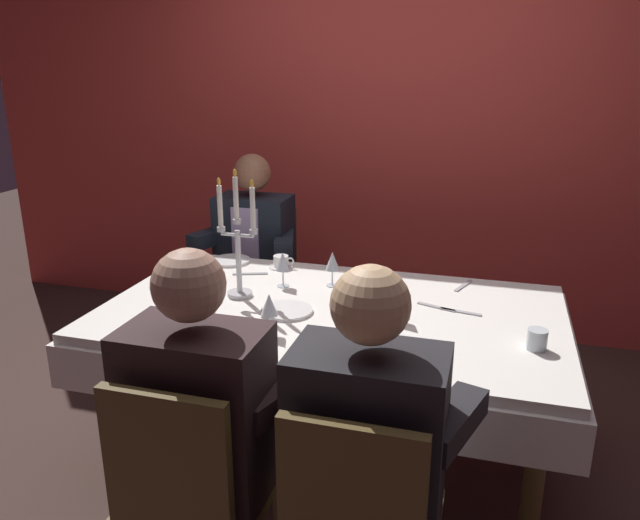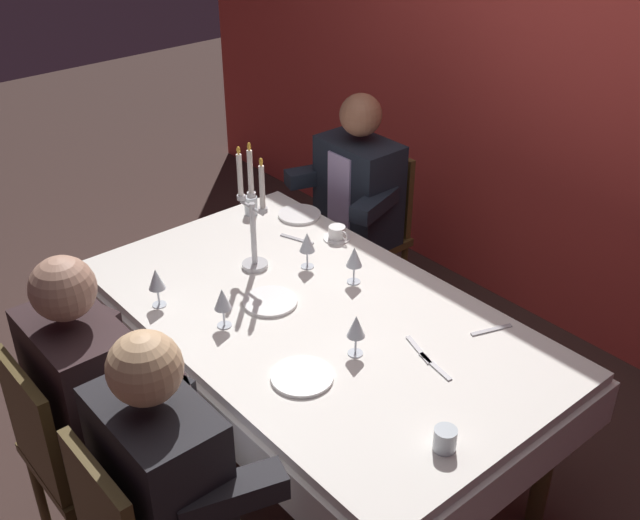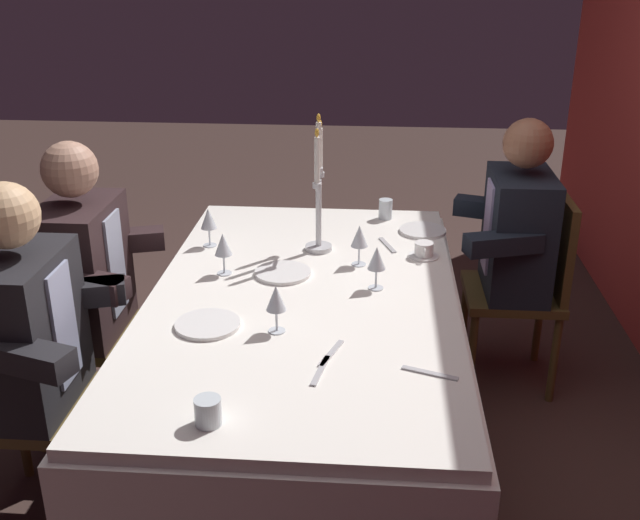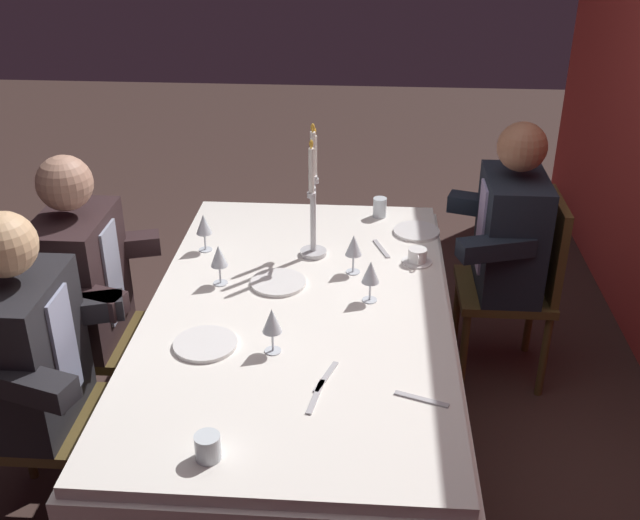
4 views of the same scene
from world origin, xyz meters
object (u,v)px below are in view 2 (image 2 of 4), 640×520
(wine_glass_2, at_px, (354,258))
(wine_glass_1, at_px, (156,280))
(wine_glass_3, at_px, (222,300))
(water_tumbler_0, at_px, (251,206))
(dinner_plate_0, at_px, (302,377))
(dinner_plate_2, at_px, (299,215))
(dining_table, at_px, (315,337))
(wine_glass_4, at_px, (307,243))
(candelabra, at_px, (253,219))
(water_tumbler_1, at_px, (445,439))
(seated_diner_2, at_px, (159,476))
(coffee_cup_0, at_px, (337,233))
(seated_diner_1, at_px, (81,388))
(wine_glass_0, at_px, (356,327))
(seated_diner_0, at_px, (360,189))
(dinner_plate_1, at_px, (270,301))

(wine_glass_2, bearing_deg, wine_glass_1, -117.97)
(wine_glass_3, xyz_separation_m, water_tumbler_0, (-0.68, 0.61, -0.07))
(dinner_plate_0, bearing_deg, dinner_plate_2, 141.38)
(dining_table, height_order, dinner_plate_2, dinner_plate_2)
(wine_glass_4, bearing_deg, water_tumbler_0, 169.16)
(candelabra, distance_m, wine_glass_4, 0.25)
(wine_glass_4, relative_size, water_tumbler_0, 1.80)
(dinner_plate_2, bearing_deg, wine_glass_3, -56.72)
(water_tumbler_1, xyz_separation_m, seated_diner_2, (-0.47, -0.72, -0.04))
(coffee_cup_0, xyz_separation_m, seated_diner_1, (0.21, -1.34, -0.03))
(dining_table, distance_m, water_tumbler_0, 0.90)
(dinner_plate_2, distance_m, seated_diner_1, 1.44)
(wine_glass_0, xyz_separation_m, wine_glass_3, (-0.45, -0.26, 0.00))
(water_tumbler_0, relative_size, seated_diner_0, 0.07)
(coffee_cup_0, distance_m, seated_diner_2, 1.52)
(wine_glass_4, bearing_deg, candelabra, -129.98)
(candelabra, distance_m, dinner_plate_2, 0.55)
(wine_glass_0, height_order, seated_diner_2, seated_diner_2)
(candelabra, bearing_deg, wine_glass_3, -51.59)
(wine_glass_4, xyz_separation_m, seated_diner_0, (-0.42, 0.69, -0.12))
(candelabra, height_order, seated_diner_2, candelabra)
(dinner_plate_2, distance_m, seated_diner_0, 0.43)
(wine_glass_1, height_order, wine_glass_2, same)
(dinner_plate_1, bearing_deg, wine_glass_0, 4.60)
(candelabra, relative_size, seated_diner_1, 0.45)
(seated_diner_1, bearing_deg, water_tumbler_0, 119.09)
(water_tumbler_0, bearing_deg, candelabra, -34.11)
(wine_glass_3, bearing_deg, water_tumbler_1, 8.72)
(dining_table, height_order, wine_glass_1, wine_glass_1)
(coffee_cup_0, bearing_deg, seated_diner_0, 126.28)
(wine_glass_3, bearing_deg, dinner_plate_0, 3.77)
(dinner_plate_1, bearing_deg, seated_diner_0, 118.77)
(wine_glass_1, bearing_deg, seated_diner_2, -30.28)
(dinner_plate_0, distance_m, seated_diner_0, 1.53)
(wine_glass_2, distance_m, water_tumbler_0, 0.77)
(wine_glass_2, relative_size, seated_diner_0, 0.13)
(dinner_plate_2, distance_m, wine_glass_0, 1.09)
(dining_table, bearing_deg, wine_glass_4, 145.67)
(coffee_cup_0, bearing_deg, dinner_plate_1, -68.13)
(wine_glass_1, relative_size, seated_diner_1, 0.13)
(wine_glass_1, relative_size, wine_glass_3, 1.00)
(wine_glass_0, bearing_deg, wine_glass_2, 138.22)
(dinner_plate_0, height_order, seated_diner_0, seated_diner_0)
(dining_table, bearing_deg, wine_glass_1, -135.18)
(seated_diner_2, bearing_deg, seated_diner_1, 180.00)
(candelabra, relative_size, dinner_plate_2, 2.77)
(dinner_plate_1, bearing_deg, seated_diner_1, -90.50)
(water_tumbler_0, bearing_deg, seated_diner_0, 77.70)
(wine_glass_2, distance_m, seated_diner_2, 1.22)
(wine_glass_4, distance_m, seated_diner_0, 0.82)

